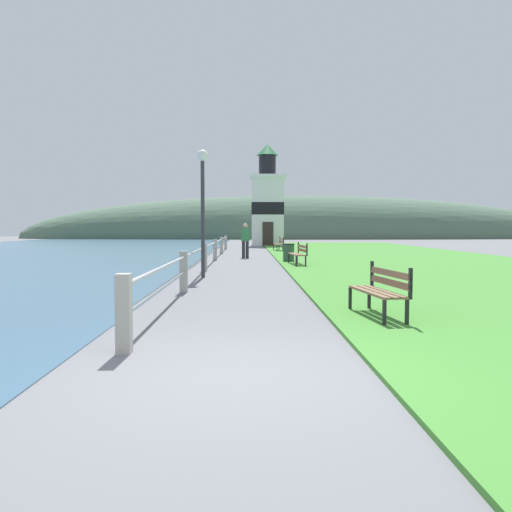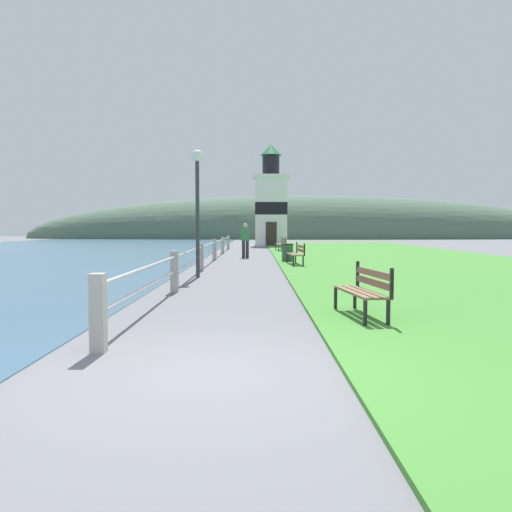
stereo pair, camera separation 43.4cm
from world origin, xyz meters
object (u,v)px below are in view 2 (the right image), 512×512
lighthouse (272,204)px  lamp_post (199,190)px  park_bench_near (366,288)px  park_bench_far (283,243)px  park_bench_midway (298,253)px  trash_bin (289,253)px  person_strolling (247,239)px

lighthouse → lamp_post: lighthouse is taller
park_bench_near → lighthouse: (-0.59, 34.06, 3.00)m
park_bench_far → lamp_post: (-3.46, -16.62, 2.20)m
park_bench_midway → trash_bin: (-0.26, 1.98, -0.12)m
park_bench_midway → park_bench_far: 11.98m
park_bench_near → park_bench_far: (-0.21, 23.76, 0.00)m
park_bench_far → park_bench_near: bearing=86.2°
park_bench_far → lamp_post: bearing=73.9°
person_strolling → trash_bin: size_ratio=2.10×
lighthouse → trash_bin: lighthouse is taller
park_bench_far → lamp_post: 17.12m
park_bench_midway → lamp_post: 6.20m
park_bench_far → person_strolling: (-2.18, -6.79, 0.42)m
person_strolling → lamp_post: lamp_post is taller
lighthouse → person_strolling: 17.38m
lighthouse → person_strolling: lighthouse is taller
trash_bin → lighthouse: bearing=90.4°
park_bench_far → person_strolling: bearing=67.9°
park_bench_far → lighthouse: 10.73m
park_bench_near → park_bench_far: bearing=-96.9°
park_bench_near → lamp_post: bearing=-70.2°
park_bench_near → trash_bin: park_bench_near is taller
park_bench_near → park_bench_midway: same height
trash_bin → lamp_post: (-3.23, -6.62, 2.31)m
park_bench_midway → lamp_post: lamp_post is taller
lighthouse → trash_bin: 20.54m
lighthouse → person_strolling: size_ratio=4.86×
park_bench_midway → lamp_post: size_ratio=0.51×
trash_bin → park_bench_far: bearing=88.7°
trash_bin → park_bench_near: bearing=-88.1°
park_bench_midway → person_strolling: 5.65m
park_bench_near → person_strolling: (-2.39, 16.97, 0.42)m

